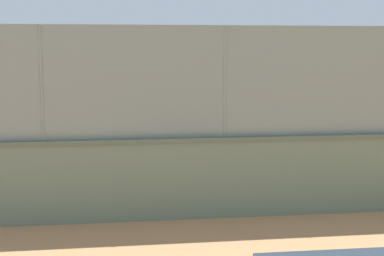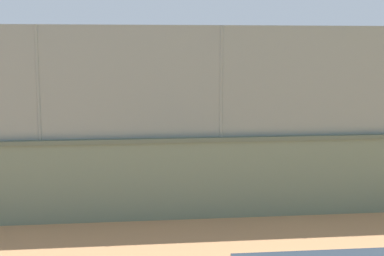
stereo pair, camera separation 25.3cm
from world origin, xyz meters
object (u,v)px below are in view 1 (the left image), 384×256
player_at_service_line (238,131)px  sports_ball (98,114)px  player_baseline_waiting (129,121)px  spare_ball_by_wall (103,204)px

player_at_service_line → sports_ball: size_ratio=7.59×
player_baseline_waiting → sports_ball: player_baseline_waiting is taller
player_baseline_waiting → sports_ball: bearing=50.7°
player_at_service_line → sports_ball: player_at_service_line is taller
player_baseline_waiting → player_at_service_line: bearing=147.2°
sports_ball → player_baseline_waiting: bearing=-129.3°
spare_ball_by_wall → player_baseline_waiting: bearing=-93.5°
player_baseline_waiting → player_at_service_line: player_baseline_waiting is taller
player_baseline_waiting → spare_ball_by_wall: bearing=86.5°
player_baseline_waiting → spare_ball_by_wall: 6.55m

